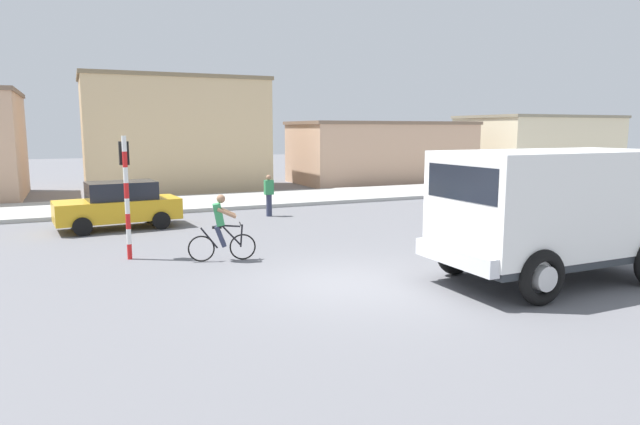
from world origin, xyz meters
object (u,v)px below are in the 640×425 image
at_px(cyclist, 221,228).
at_px(pedestrian_near_kerb, 269,195).
at_px(truck_foreground, 553,207).
at_px(car_red_near, 119,205).
at_px(traffic_light_pole, 126,180).

distance_m(cyclist, pedestrian_near_kerb, 7.43).
bearing_deg(pedestrian_near_kerb, truck_foreground, -76.41).
xyz_separation_m(truck_foreground, car_red_near, (-8.29, 10.89, -0.85)).
bearing_deg(truck_foreground, cyclist, 142.42).
height_order(truck_foreground, traffic_light_pole, traffic_light_pole).
distance_m(car_red_near, pedestrian_near_kerb, 5.56).
bearing_deg(truck_foreground, traffic_light_pole, 144.29).
bearing_deg(pedestrian_near_kerb, traffic_light_pole, -136.89).
bearing_deg(car_red_near, truck_foreground, -52.71).
height_order(cyclist, car_red_near, cyclist).
distance_m(cyclist, traffic_light_pole, 2.76).
relative_size(traffic_light_pole, pedestrian_near_kerb, 1.98).
relative_size(truck_foreground, pedestrian_near_kerb, 3.36).
height_order(car_red_near, pedestrian_near_kerb, pedestrian_near_kerb).
relative_size(truck_foreground, car_red_near, 1.31).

